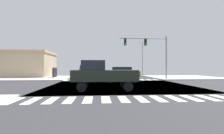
# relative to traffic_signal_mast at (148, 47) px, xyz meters

# --- Properties ---
(ground) EXTENTS (90.00, 90.00, 0.05)m
(ground) POSITION_rel_traffic_signal_mast_xyz_m (-5.25, -7.55, -4.90)
(ground) COLOR #2F2F32
(sidewalk_corner_ne) EXTENTS (12.00, 12.00, 0.14)m
(sidewalk_corner_ne) POSITION_rel_traffic_signal_mast_xyz_m (7.75, 4.45, -4.80)
(sidewalk_corner_ne) COLOR #B2ADA3
(sidewalk_corner_ne) RESTS_ON ground
(sidewalk_corner_nw) EXTENTS (12.00, 12.00, 0.14)m
(sidewalk_corner_nw) POSITION_rel_traffic_signal_mast_xyz_m (-18.25, 4.45, -4.80)
(sidewalk_corner_nw) COLOR #B5AAA8
(sidewalk_corner_nw) RESTS_ON ground
(crosswalk_near) EXTENTS (13.50, 2.00, 0.01)m
(crosswalk_near) POSITION_rel_traffic_signal_mast_xyz_m (-5.50, -14.85, -4.87)
(crosswalk_near) COLOR silver
(crosswalk_near) RESTS_ON ground
(crosswalk_far) EXTENTS (13.50, 2.00, 0.01)m
(crosswalk_far) POSITION_rel_traffic_signal_mast_xyz_m (-5.50, -0.25, -4.87)
(crosswalk_far) COLOR silver
(crosswalk_far) RESTS_ON ground
(traffic_signal_mast) EXTENTS (7.23, 0.55, 6.56)m
(traffic_signal_mast) POSITION_rel_traffic_signal_mast_xyz_m (0.00, 0.00, 0.00)
(traffic_signal_mast) COLOR gray
(traffic_signal_mast) RESTS_ON ground
(street_lamp) EXTENTS (1.78, 0.32, 7.67)m
(street_lamp) POSITION_rel_traffic_signal_mast_xyz_m (2.40, 13.12, -0.26)
(street_lamp) COLOR gray
(street_lamp) RESTS_ON ground
(bank_building) EXTENTS (15.23, 8.60, 4.78)m
(bank_building) POSITION_rel_traffic_signal_mast_xyz_m (-23.24, 8.43, -2.47)
(bank_building) COLOR tan
(bank_building) RESTS_ON ground
(pickup_nearside_1) EXTENTS (5.10, 2.00, 2.35)m
(pickup_nearside_1) POSITION_rel_traffic_signal_mast_xyz_m (-7.10, -11.05, -3.58)
(pickup_nearside_1) COLOR black
(pickup_nearside_1) RESTS_ON ground
(sedan_farside_1) EXTENTS (1.80, 4.30, 1.88)m
(sedan_farside_1) POSITION_rel_traffic_signal_mast_xyz_m (-10.25, 21.27, -3.76)
(sedan_farside_1) COLOR black
(sedan_farside_1) RESTS_ON ground
(pickup_queued_2) EXTENTS (2.00, 5.10, 2.35)m
(pickup_queued_2) POSITION_rel_traffic_signal_mast_xyz_m (-10.25, 10.70, -3.58)
(pickup_queued_2) COLOR black
(pickup_queued_2) RESTS_ON ground
(sedan_trailing_3) EXTENTS (1.80, 4.30, 1.88)m
(sedan_trailing_3) POSITION_rel_traffic_signal_mast_xyz_m (-7.25, 5.57, -3.76)
(sedan_trailing_3) COLOR black
(sedan_trailing_3) RESTS_ON ground
(suv_middle_1) EXTENTS (1.96, 4.60, 2.34)m
(suv_middle_1) POSITION_rel_traffic_signal_mast_xyz_m (-7.25, 25.08, -3.48)
(suv_middle_1) COLOR black
(suv_middle_1) RESTS_ON ground
(sedan_outer_4) EXTENTS (4.30, 1.80, 1.88)m
(sedan_outer_4) POSITION_rel_traffic_signal_mast_xyz_m (-4.59, -4.05, -3.76)
(sedan_outer_4) COLOR black
(sedan_outer_4) RESTS_ON ground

